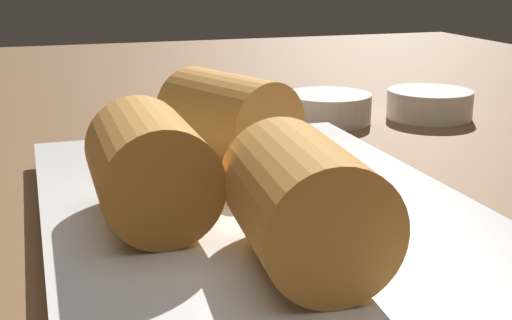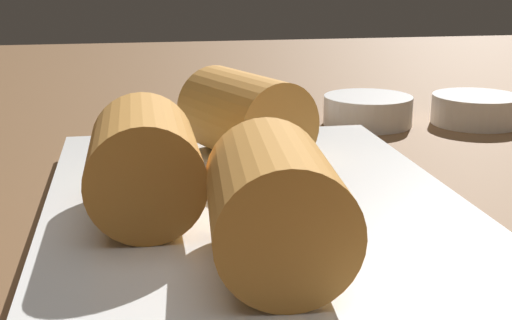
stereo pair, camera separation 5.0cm
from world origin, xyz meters
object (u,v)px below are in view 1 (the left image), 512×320
object	(u,v)px
serving_plate	(256,212)
dipping_bowl_near	(328,107)
napkin	(192,127)
dipping_bowl_far	(430,103)

from	to	relation	value
serving_plate	dipping_bowl_near	distance (cm)	26.54
serving_plate	napkin	distance (cm)	23.30
serving_plate	dipping_bowl_far	xyz separation A→B (cm)	(-21.28, 23.60, 0.65)
dipping_bowl_near	dipping_bowl_far	distance (cm)	9.69
napkin	serving_plate	bearing A→B (deg)	-4.16
serving_plate	dipping_bowl_far	size ratio (longest dim) A/B	4.25
dipping_bowl_near	serving_plate	bearing A→B (deg)	-31.84
dipping_bowl_far	napkin	bearing A→B (deg)	-95.11
dipping_bowl_far	napkin	world-z (taller)	dipping_bowl_far
napkin	dipping_bowl_near	bearing A→B (deg)	86.76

